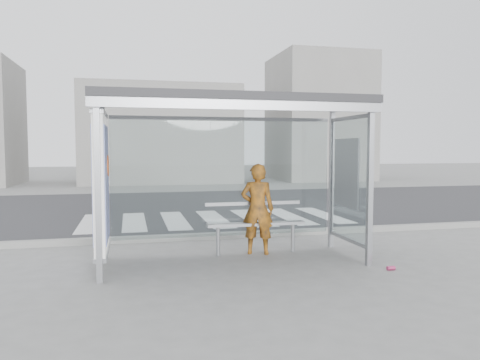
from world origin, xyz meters
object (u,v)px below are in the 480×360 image
bus_shelter (209,138)px  soda_can (391,268)px  bench (256,223)px  person (257,209)px

bus_shelter → soda_can: bus_shelter is taller
bench → bus_shelter: bearing=-153.6°
person → soda_can: 2.36m
bus_shelter → person: size_ratio=2.73×
bus_shelter → person: bus_shelter is taller
bench → soda_can: bench is taller
bus_shelter → soda_can: bearing=-23.1°
bench → soda_can: size_ratio=14.16×
bench → person: bearing=-41.8°
bench → soda_can: 2.32m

